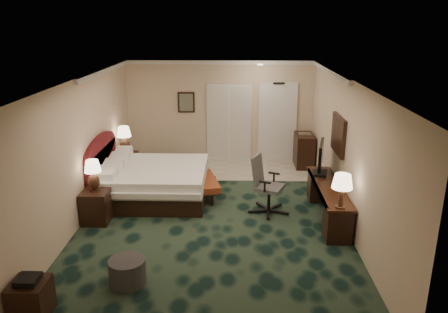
{
  "coord_description": "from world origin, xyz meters",
  "views": [
    {
      "loc": [
        0.42,
        -7.81,
        3.76
      ],
      "look_at": [
        0.19,
        0.6,
        1.08
      ],
      "focal_mm": 35.0,
      "sensor_mm": 36.0,
      "label": 1
    }
  ],
  "objects_px": {
    "lamp_far": "(124,140)",
    "nightstand_far": "(127,165)",
    "nightstand_near": "(97,206)",
    "tv": "(321,158)",
    "desk_chair": "(269,185)",
    "minibar": "(304,150)",
    "bed": "(156,182)",
    "desk": "(328,202)",
    "lamp_near": "(93,175)",
    "side_table": "(31,299)",
    "bed_bench": "(206,187)",
    "ottoman": "(127,272)"
  },
  "relations": [
    {
      "from": "nightstand_far",
      "to": "bed_bench",
      "type": "bearing_deg",
      "value": -30.64
    },
    {
      "from": "bed_bench",
      "to": "lamp_near",
      "type": "bearing_deg",
      "value": -162.71
    },
    {
      "from": "nightstand_far",
      "to": "lamp_near",
      "type": "xyz_separation_m",
      "value": [
        -0.01,
        -2.46,
        0.63
      ]
    },
    {
      "from": "nightstand_far",
      "to": "desk",
      "type": "xyz_separation_m",
      "value": [
        4.47,
        -2.22,
        0.03
      ]
    },
    {
      "from": "tv",
      "to": "nightstand_far",
      "type": "bearing_deg",
      "value": 174.2
    },
    {
      "from": "bed",
      "to": "desk",
      "type": "relative_size",
      "value": 0.95
    },
    {
      "from": "nightstand_far",
      "to": "tv",
      "type": "relative_size",
      "value": 0.68
    },
    {
      "from": "tv",
      "to": "desk_chair",
      "type": "height_order",
      "value": "tv"
    },
    {
      "from": "lamp_far",
      "to": "desk_chair",
      "type": "xyz_separation_m",
      "value": [
        3.39,
        -2.05,
        -0.34
      ]
    },
    {
      "from": "lamp_near",
      "to": "desk_chair",
      "type": "bearing_deg",
      "value": 7.79
    },
    {
      "from": "minibar",
      "to": "desk",
      "type": "bearing_deg",
      "value": -89.81
    },
    {
      "from": "nightstand_near",
      "to": "desk",
      "type": "xyz_separation_m",
      "value": [
        4.46,
        0.28,
        0.02
      ]
    },
    {
      "from": "bed_bench",
      "to": "desk",
      "type": "xyz_separation_m",
      "value": [
        2.45,
        -1.02,
        0.13
      ]
    },
    {
      "from": "nightstand_near",
      "to": "side_table",
      "type": "distance_m",
      "value": 2.82
    },
    {
      "from": "bed_bench",
      "to": "minibar",
      "type": "height_order",
      "value": "minibar"
    },
    {
      "from": "lamp_far",
      "to": "tv",
      "type": "bearing_deg",
      "value": -19.78
    },
    {
      "from": "nightstand_far",
      "to": "desk",
      "type": "bearing_deg",
      "value": -26.36
    },
    {
      "from": "minibar",
      "to": "ottoman",
      "type": "bearing_deg",
      "value": -121.77
    },
    {
      "from": "desk",
      "to": "minibar",
      "type": "height_order",
      "value": "minibar"
    },
    {
      "from": "minibar",
      "to": "side_table",
      "type": "bearing_deg",
      "value": -125.64
    },
    {
      "from": "lamp_far",
      "to": "minibar",
      "type": "bearing_deg",
      "value": 10.69
    },
    {
      "from": "lamp_near",
      "to": "bed_bench",
      "type": "xyz_separation_m",
      "value": [
        2.04,
        1.26,
        -0.72
      ]
    },
    {
      "from": "tv",
      "to": "desk_chair",
      "type": "xyz_separation_m",
      "value": [
        -1.07,
        -0.45,
        -0.42
      ]
    },
    {
      "from": "nightstand_near",
      "to": "minibar",
      "type": "xyz_separation_m",
      "value": [
        4.45,
        3.4,
        0.12
      ]
    },
    {
      "from": "nightstand_near",
      "to": "bed_bench",
      "type": "xyz_separation_m",
      "value": [
        2.02,
        1.29,
        -0.11
      ]
    },
    {
      "from": "nightstand_far",
      "to": "desk",
      "type": "distance_m",
      "value": 4.99
    },
    {
      "from": "ottoman",
      "to": "minibar",
      "type": "bearing_deg",
      "value": 58.23
    },
    {
      "from": "lamp_near",
      "to": "ottoman",
      "type": "bearing_deg",
      "value": -62.27
    },
    {
      "from": "desk",
      "to": "lamp_far",
      "type": "bearing_deg",
      "value": 153.32
    },
    {
      "from": "nightstand_far",
      "to": "lamp_far",
      "type": "height_order",
      "value": "lamp_far"
    },
    {
      "from": "lamp_near",
      "to": "tv",
      "type": "height_order",
      "value": "tv"
    },
    {
      "from": "lamp_near",
      "to": "desk_chair",
      "type": "distance_m",
      "value": 3.4
    },
    {
      "from": "bed",
      "to": "lamp_near",
      "type": "bearing_deg",
      "value": -129.1
    },
    {
      "from": "desk",
      "to": "lamp_near",
      "type": "bearing_deg",
      "value": -176.91
    },
    {
      "from": "bed_bench",
      "to": "minibar",
      "type": "bearing_deg",
      "value": 26.44
    },
    {
      "from": "bed_bench",
      "to": "tv",
      "type": "bearing_deg",
      "value": -22.7
    },
    {
      "from": "bed",
      "to": "desk_chair",
      "type": "bearing_deg",
      "value": -16.28
    },
    {
      "from": "nightstand_near",
      "to": "tv",
      "type": "relative_size",
      "value": 0.72
    },
    {
      "from": "lamp_far",
      "to": "nightstand_far",
      "type": "bearing_deg",
      "value": -52.67
    },
    {
      "from": "lamp_near",
      "to": "desk",
      "type": "xyz_separation_m",
      "value": [
        4.48,
        0.24,
        -0.59
      ]
    },
    {
      "from": "nightstand_far",
      "to": "lamp_far",
      "type": "bearing_deg",
      "value": 127.33
    },
    {
      "from": "side_table",
      "to": "nightstand_far",
      "type": "bearing_deg",
      "value": 90.06
    },
    {
      "from": "nightstand_near",
      "to": "tv",
      "type": "height_order",
      "value": "tv"
    },
    {
      "from": "side_table",
      "to": "tv",
      "type": "relative_size",
      "value": 0.58
    },
    {
      "from": "bed",
      "to": "lamp_near",
      "type": "xyz_separation_m",
      "value": [
        -0.94,
        -1.16,
        0.58
      ]
    },
    {
      "from": "nightstand_near",
      "to": "tv",
      "type": "bearing_deg",
      "value": 12.1
    },
    {
      "from": "side_table",
      "to": "desk",
      "type": "relative_size",
      "value": 0.22
    },
    {
      "from": "tv",
      "to": "desk_chair",
      "type": "relative_size",
      "value": 0.75
    },
    {
      "from": "side_table",
      "to": "desk",
      "type": "distance_m",
      "value": 5.44
    },
    {
      "from": "nightstand_far",
      "to": "desk_chair",
      "type": "xyz_separation_m",
      "value": [
        3.35,
        -2.0,
        0.29
      ]
    }
  ]
}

